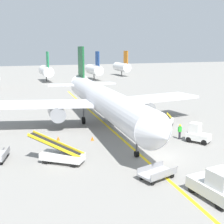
# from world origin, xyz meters

# --- Properties ---
(ground_plane) EXTENTS (300.00, 300.00, 0.00)m
(ground_plane) POSITION_xyz_m (0.00, 0.00, 0.00)
(ground_plane) COLOR gray
(taxi_line_yellow) EXTENTS (5.99, 79.82, 0.01)m
(taxi_line_yellow) POSITION_xyz_m (-1.24, 5.00, 0.00)
(taxi_line_yellow) COLOR yellow
(taxi_line_yellow) RESTS_ON ground
(airliner) EXTENTS (28.54, 35.34, 10.10)m
(airliner) POSITION_xyz_m (-1.20, 12.73, 3.42)
(airliner) COLOR silver
(airliner) RESTS_ON ground
(pushback_tug) EXTENTS (2.25, 3.77, 2.20)m
(pushback_tug) POSITION_xyz_m (-0.54, -8.38, 0.99)
(pushback_tug) COLOR silver
(pushback_tug) RESTS_ON ground
(baggage_tug_near_wing) EXTENTS (2.39, 2.72, 2.10)m
(baggage_tug_near_wing) POSITION_xyz_m (5.87, 2.38, 0.93)
(baggage_tug_near_wing) COLOR silver
(baggage_tug_near_wing) RESTS_ON ground
(belt_loader_forward_hold) EXTENTS (4.07, 4.70, 2.59)m
(belt_loader_forward_hold) POSITION_xyz_m (5.92, 8.83, 0.78)
(belt_loader_forward_hold) COLOR silver
(belt_loader_forward_hold) RESTS_ON ground
(belt_loader_aft_hold) EXTENTS (4.72, 4.05, 2.59)m
(belt_loader_aft_hold) POSITION_xyz_m (-8.87, 1.80, 0.78)
(belt_loader_aft_hold) COLOR silver
(belt_loader_aft_hold) RESTS_ON ground
(baggage_cart_empty_trailing) EXTENTS (3.83, 2.26, 0.94)m
(baggage_cart_empty_trailing) POSITION_xyz_m (-2.64, -4.15, 0.47)
(baggage_cart_empty_trailing) COLOR #A5A5A8
(baggage_cart_empty_trailing) RESTS_ON ground
(ground_crew_marshaller) EXTENTS (0.36, 0.24, 1.70)m
(ground_crew_marshaller) POSITION_xyz_m (4.77, 4.01, 0.91)
(ground_crew_marshaller) COLOR #26262D
(ground_crew_marshaller) RESTS_ON ground
(safety_cone_nose_right) EXTENTS (0.36, 0.36, 0.44)m
(safety_cone_nose_right) POSITION_xyz_m (-4.38, 7.04, 0.22)
(safety_cone_nose_right) COLOR orange
(safety_cone_nose_right) RESTS_ON ground
(safety_cone_wingtip_right) EXTENTS (0.36, 0.36, 0.44)m
(safety_cone_wingtip_right) POSITION_xyz_m (3.22, 14.30, 0.22)
(safety_cone_wingtip_right) COLOR orange
(safety_cone_wingtip_right) RESTS_ON ground
(safety_cone_tail_area) EXTENTS (0.36, 0.36, 0.44)m
(safety_cone_tail_area) POSITION_xyz_m (-7.84, 8.45, 0.22)
(safety_cone_tail_area) COLOR orange
(safety_cone_tail_area) RESTS_ON ground
(distant_aircraft_mid_left) EXTENTS (3.00, 10.10, 8.80)m
(distant_aircraft_mid_left) POSITION_xyz_m (0.24, 67.04, 3.22)
(distant_aircraft_mid_left) COLOR silver
(distant_aircraft_mid_left) RESTS_ON ground
(distant_aircraft_mid_right) EXTENTS (3.00, 10.10, 8.80)m
(distant_aircraft_mid_right) POSITION_xyz_m (15.05, 67.05, 3.22)
(distant_aircraft_mid_right) COLOR silver
(distant_aircraft_mid_right) RESTS_ON ground
(distant_aircraft_far_right) EXTENTS (3.00, 10.10, 8.80)m
(distant_aircraft_far_right) POSITION_xyz_m (28.35, 76.28, 3.22)
(distant_aircraft_far_right) COLOR silver
(distant_aircraft_far_right) RESTS_ON ground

